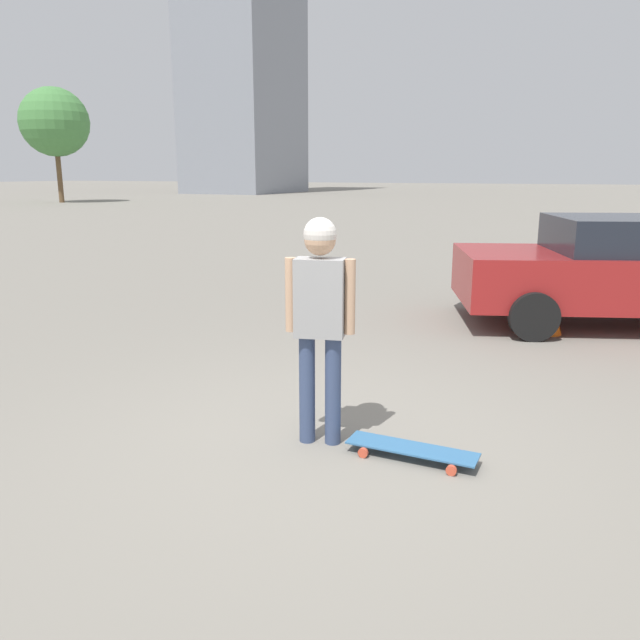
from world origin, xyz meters
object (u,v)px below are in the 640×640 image
(skateboard, at_px, (412,449))
(car_parked_near, at_px, (615,270))
(traffic_cone, at_px, (550,311))
(person, at_px, (320,306))

(skateboard, height_order, car_parked_near, car_parked_near)
(car_parked_near, relative_size, traffic_cone, 7.53)
(person, bearing_deg, car_parked_near, 54.42)
(skateboard, xyz_separation_m, traffic_cone, (-0.69, -4.17, 0.22))
(car_parked_near, bearing_deg, person, 48.36)
(skateboard, relative_size, traffic_cone, 1.64)
(person, xyz_separation_m, traffic_cone, (-1.42, -4.16, -0.78))
(person, relative_size, traffic_cone, 2.92)
(person, relative_size, skateboard, 1.79)
(car_parked_near, xyz_separation_m, traffic_cone, (0.74, 0.88, -0.45))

